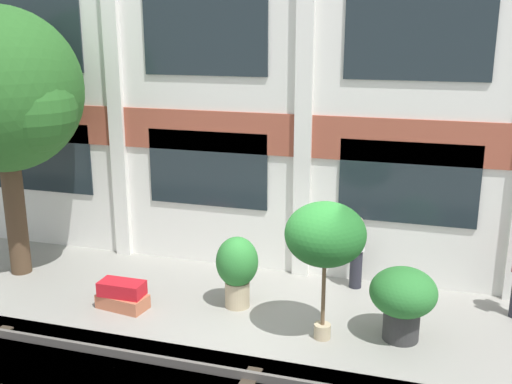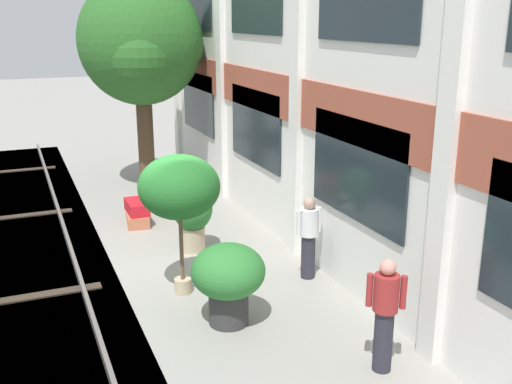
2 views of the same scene
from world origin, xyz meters
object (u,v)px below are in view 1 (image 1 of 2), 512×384
(potted_plant_glazed_jar, at_px, (237,267))
(resident_watching_tracks, at_px, (357,250))
(broadleaf_tree, at_px, (2,95))
(potted_plant_square_trough, at_px, (122,295))
(potted_plant_tall_urn, at_px, (325,235))
(potted_plant_ribbed_drum, at_px, (403,297))

(potted_plant_glazed_jar, distance_m, resident_watching_tracks, 2.62)
(broadleaf_tree, height_order, resident_watching_tracks, broadleaf_tree)
(potted_plant_square_trough, xyz_separation_m, resident_watching_tracks, (4.21, 2.30, 0.57))
(resident_watching_tracks, bearing_deg, broadleaf_tree, 4.88)
(broadleaf_tree, relative_size, potted_plant_square_trough, 5.59)
(potted_plant_tall_urn, relative_size, potted_plant_square_trough, 2.41)
(broadleaf_tree, distance_m, potted_plant_tall_urn, 7.37)
(broadleaf_tree, distance_m, resident_watching_tracks, 8.03)
(potted_plant_glazed_jar, xyz_separation_m, potted_plant_square_trough, (-2.12, -0.72, -0.57))
(broadleaf_tree, height_order, potted_plant_tall_urn, broadleaf_tree)
(broadleaf_tree, xyz_separation_m, potted_plant_glazed_jar, (5.19, -0.22, -3.11))
(resident_watching_tracks, bearing_deg, potted_plant_square_trough, 22.95)
(potted_plant_ribbed_drum, distance_m, resident_watching_tracks, 2.23)
(potted_plant_ribbed_drum, relative_size, resident_watching_tracks, 0.84)
(potted_plant_ribbed_drum, xyz_separation_m, potted_plant_square_trough, (-5.27, -0.34, -0.53))
(potted_plant_ribbed_drum, relative_size, potted_plant_square_trough, 1.28)
(broadleaf_tree, relative_size, potted_plant_tall_urn, 2.32)
(potted_plant_glazed_jar, bearing_deg, broadleaf_tree, 177.57)
(potted_plant_glazed_jar, xyz_separation_m, resident_watching_tracks, (2.09, 1.58, 0.00))
(potted_plant_tall_urn, xyz_separation_m, potted_plant_glazed_jar, (-1.83, 0.75, -1.09))
(potted_plant_glazed_jar, bearing_deg, resident_watching_tracks, 37.00)
(potted_plant_glazed_jar, relative_size, resident_watching_tracks, 0.92)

